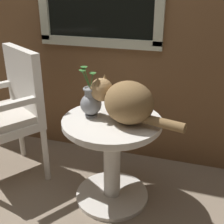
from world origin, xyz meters
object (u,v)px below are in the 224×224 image
wicker_side_table (112,146)px  cat (126,102)px  wicker_chair (10,108)px  pewter_vase_with_ivy (91,102)px

wicker_side_table → cat: bearing=-5.3°
wicker_chair → cat: size_ratio=1.60×
wicker_chair → pewter_vase_with_ivy: (0.65, -0.04, 0.15)m
wicker_side_table → cat: cat is taller
wicker_chair → pewter_vase_with_ivy: 0.67m
cat → pewter_vase_with_ivy: pewter_vase_with_ivy is taller
pewter_vase_with_ivy → wicker_side_table: bearing=-3.8°
cat → pewter_vase_with_ivy: (-0.24, 0.02, -0.04)m
pewter_vase_with_ivy → wicker_chair: bearing=176.2°
wicker_side_table → cat: size_ratio=1.04×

